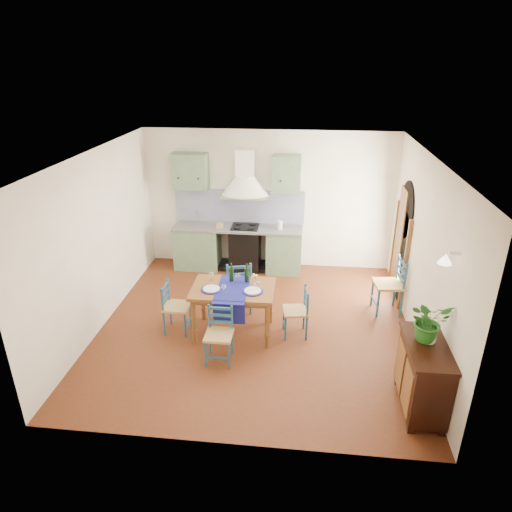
% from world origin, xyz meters
% --- Properties ---
extents(floor, '(5.00, 5.00, 0.00)m').
position_xyz_m(floor, '(0.00, 0.00, 0.00)').
color(floor, '#47220F').
rests_on(floor, ground).
extents(back_wall, '(5.00, 0.96, 2.80)m').
position_xyz_m(back_wall, '(-0.47, 2.29, 1.05)').
color(back_wall, white).
rests_on(back_wall, ground).
extents(right_wall, '(0.26, 5.00, 2.80)m').
position_xyz_m(right_wall, '(2.50, 0.28, 1.34)').
color(right_wall, white).
rests_on(right_wall, ground).
extents(left_wall, '(0.04, 5.00, 2.80)m').
position_xyz_m(left_wall, '(-2.50, 0.00, 1.40)').
color(left_wall, white).
rests_on(left_wall, ground).
extents(ceiling, '(5.00, 5.00, 0.01)m').
position_xyz_m(ceiling, '(0.00, 0.00, 2.80)').
color(ceiling, white).
rests_on(ceiling, back_wall).
extents(dining_table, '(1.28, 0.96, 1.13)m').
position_xyz_m(dining_table, '(-0.32, -0.21, 0.72)').
color(dining_table, brown).
rests_on(dining_table, ground).
extents(chair_near, '(0.39, 0.39, 0.83)m').
position_xyz_m(chair_near, '(-0.41, -0.94, 0.43)').
color(chair_near, navy).
rests_on(chair_near, ground).
extents(chair_far, '(0.54, 0.54, 0.96)m').
position_xyz_m(chair_far, '(-0.34, 0.49, 0.50)').
color(chair_far, navy).
rests_on(chair_far, ground).
extents(chair_left, '(0.40, 0.40, 0.84)m').
position_xyz_m(chair_left, '(-1.25, -0.26, 0.44)').
color(chair_left, navy).
rests_on(chair_left, ground).
extents(chair_right, '(0.43, 0.43, 0.82)m').
position_xyz_m(chair_right, '(0.68, -0.16, 0.42)').
color(chair_right, navy).
rests_on(chair_right, ground).
extents(chair_spare, '(0.51, 0.51, 0.99)m').
position_xyz_m(chair_spare, '(2.23, 0.74, 0.51)').
color(chair_spare, navy).
rests_on(chair_spare, ground).
extents(sideboard, '(0.50, 1.05, 0.94)m').
position_xyz_m(sideboard, '(2.26, -1.64, 0.51)').
color(sideboard, black).
rests_on(sideboard, ground).
extents(potted_plant, '(0.58, 0.54, 0.52)m').
position_xyz_m(potted_plant, '(2.26, -1.51, 1.20)').
color(potted_plant, '#1E5B1B').
rests_on(potted_plant, sideboard).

